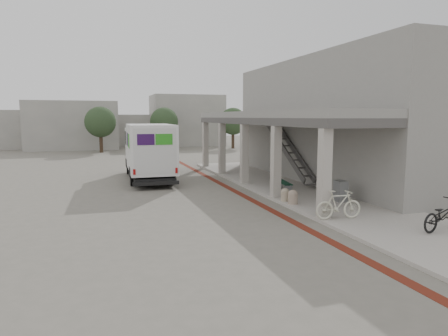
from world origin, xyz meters
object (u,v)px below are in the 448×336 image
object	(u,v)px
fedex_truck	(149,150)
utility_cabinet	(341,191)
bench	(283,184)
bicycle_cream	(339,205)
bicycle_black	(443,215)

from	to	relation	value
fedex_truck	utility_cabinet	xyz separation A→B (m)	(6.90, -9.44, -1.19)
bench	utility_cabinet	bearing A→B (deg)	-61.32
utility_cabinet	bicycle_cream	distance (m)	3.11
bench	utility_cabinet	xyz separation A→B (m)	(1.15, -3.16, 0.14)
fedex_truck	bench	distance (m)	8.62
bicycle_black	bench	bearing A→B (deg)	0.01
utility_cabinet	bicycle_black	world-z (taller)	bicycle_black
fedex_truck	bicycle_cream	bearing A→B (deg)	-64.89
bicycle_cream	utility_cabinet	bearing A→B (deg)	-29.55
fedex_truck	bench	world-z (taller)	fedex_truck
bench	bicycle_black	distance (m)	8.14
utility_cabinet	bicycle_black	size ratio (longest dim) A/B	0.47
fedex_truck	utility_cabinet	distance (m)	11.76
bench	bicycle_cream	xyz separation A→B (m)	(-0.65, -5.69, 0.21)
fedex_truck	bicycle_black	world-z (taller)	fedex_truck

